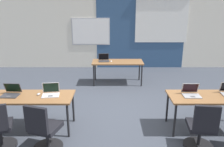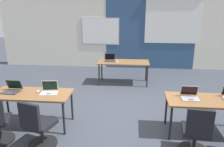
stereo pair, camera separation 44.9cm
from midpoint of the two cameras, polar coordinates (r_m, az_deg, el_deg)
ground_plane at (r=5.25m, az=4.27°, el=-10.56°), size 24.00×24.00×0.00m
back_wall_assembly at (r=8.91m, az=5.29°, el=10.47°), size 10.00×0.27×2.80m
desk_near_left at (r=4.78m, az=-17.30°, el=-5.53°), size 1.60×0.70×0.72m
desk_near_right at (r=4.74m, az=26.10°, el=-6.74°), size 1.60×0.70×0.72m
desk_far_center at (r=7.08m, az=4.78°, el=2.56°), size 1.60×0.70×0.72m
laptop_far_left at (r=7.11m, az=1.27°, el=3.59°), size 0.35×0.31×0.23m
mouse_far_left at (r=7.02m, az=3.14°, el=3.12°), size 0.07×0.11×0.03m
laptop_near_right_inner at (r=4.61m, az=21.95°, el=-5.39°), size 0.34×0.31×0.23m
chair_near_right_inner at (r=4.16m, az=23.69°, el=-14.21°), size 0.52×0.56×0.92m
laptop_near_left_inner at (r=4.66m, az=-13.10°, el=-4.27°), size 0.37×0.32×0.24m
mouse_near_left_inner at (r=4.76m, az=-15.87°, el=-4.47°), size 0.07×0.11×0.03m
chair_near_left_inner at (r=4.14m, az=-15.28°, el=-13.37°), size 0.55×0.60×0.92m
laptop_near_left_end at (r=4.96m, az=-21.86°, el=-3.83°), size 0.35×0.33×0.22m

